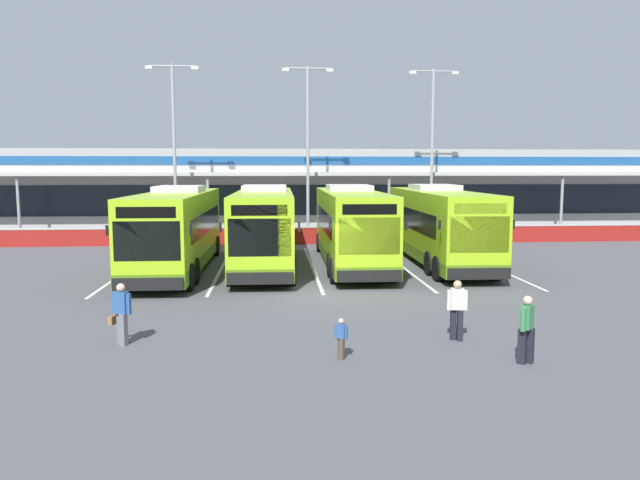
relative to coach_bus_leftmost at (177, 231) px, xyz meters
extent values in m
plane|color=#4C4C51|center=(6.10, -5.34, -1.79)|extent=(200.00, 200.00, 0.00)
cube|color=#B7B7B2|center=(6.10, 21.66, 0.96)|extent=(70.00, 10.00, 5.50)
cube|color=#19232D|center=(6.10, 16.64, 0.51)|extent=(66.00, 0.08, 2.20)
cube|color=navy|center=(6.10, 16.63, 3.36)|extent=(68.00, 0.08, 0.60)
cube|color=beige|center=(6.10, 15.16, 2.41)|extent=(67.00, 3.00, 0.24)
cube|color=gray|center=(6.10, 21.66, 3.96)|extent=(70.00, 10.00, 0.50)
cylinder|color=#999999|center=(-12.50, 13.96, 0.31)|extent=(0.20, 0.20, 4.20)
cylinder|color=#999999|center=(-0.10, 13.96, 0.31)|extent=(0.20, 0.20, 4.20)
cylinder|color=#999999|center=(12.30, 13.96, 0.31)|extent=(0.20, 0.20, 4.20)
cylinder|color=#999999|center=(24.70, 13.96, 0.31)|extent=(0.20, 0.20, 4.20)
cube|color=maroon|center=(6.10, 9.16, -1.29)|extent=(60.00, 0.36, 1.00)
cube|color=#B2B2B2|center=(6.10, 9.16, -0.74)|extent=(60.00, 0.40, 0.10)
cube|color=#9ED11E|center=(0.00, -0.04, 0.12)|extent=(2.72, 12.03, 3.19)
cube|color=#598419|center=(0.00, -0.04, -1.19)|extent=(2.74, 12.05, 0.56)
cube|color=black|center=(0.01, 0.36, 0.36)|extent=(2.71, 9.64, 0.96)
cube|color=black|center=(-0.08, -5.99, 0.26)|extent=(2.31, 0.13, 1.40)
cube|color=black|center=(-0.08, -6.00, 1.26)|extent=(2.05, 0.11, 0.40)
cube|color=silver|center=(0.01, 0.96, 1.85)|extent=(2.09, 2.83, 0.28)
cube|color=black|center=(-0.09, -6.10, -1.24)|extent=(2.45, 0.19, 0.44)
cube|color=black|center=(1.38, -5.66, 0.61)|extent=(0.08, 0.12, 0.36)
cube|color=black|center=(-1.53, -5.62, 0.61)|extent=(0.08, 0.12, 0.36)
cylinder|color=black|center=(1.26, 4.54, -1.27)|extent=(0.33, 1.04, 1.04)
cylinder|color=black|center=(-1.13, 4.58, -1.27)|extent=(0.33, 1.04, 1.04)
cylinder|color=black|center=(1.15, -3.26, -1.27)|extent=(0.33, 1.04, 1.04)
cylinder|color=black|center=(-1.24, -3.22, -1.27)|extent=(0.33, 1.04, 1.04)
cylinder|color=black|center=(1.13, -4.65, -1.27)|extent=(0.33, 1.04, 1.04)
cylinder|color=black|center=(-1.26, -4.62, -1.27)|extent=(0.33, 1.04, 1.04)
cube|color=#9ED11E|center=(3.88, 0.77, 0.12)|extent=(2.72, 12.03, 3.19)
cube|color=#598419|center=(3.88, 0.77, -1.19)|extent=(2.74, 12.05, 0.56)
cube|color=black|center=(3.89, 1.17, 0.36)|extent=(2.71, 9.64, 0.96)
cube|color=black|center=(3.80, -5.18, 0.26)|extent=(2.31, 0.13, 1.40)
cube|color=black|center=(3.80, -5.19, 1.26)|extent=(2.05, 0.11, 0.40)
cube|color=silver|center=(3.90, 1.77, 1.85)|extent=(2.09, 2.83, 0.28)
cube|color=black|center=(3.80, -5.29, -1.24)|extent=(2.45, 0.19, 0.44)
cube|color=black|center=(5.26, -4.85, 0.61)|extent=(0.08, 0.12, 0.36)
cube|color=black|center=(2.35, -4.81, 0.61)|extent=(0.08, 0.12, 0.36)
cylinder|color=black|center=(5.14, 5.36, -1.27)|extent=(0.33, 1.04, 1.04)
cylinder|color=black|center=(2.75, 5.39, -1.27)|extent=(0.33, 1.04, 1.04)
cylinder|color=black|center=(5.03, -2.44, -1.27)|extent=(0.33, 1.04, 1.04)
cylinder|color=black|center=(2.64, -2.41, -1.27)|extent=(0.33, 1.04, 1.04)
cylinder|color=black|center=(5.01, -3.84, -1.27)|extent=(0.33, 1.04, 1.04)
cylinder|color=black|center=(2.62, -3.81, -1.27)|extent=(0.33, 1.04, 1.04)
cube|color=#9ED11E|center=(7.97, 0.95, 0.12)|extent=(2.72, 12.03, 3.19)
cube|color=#598419|center=(7.97, 0.95, -1.19)|extent=(2.74, 12.05, 0.56)
cube|color=black|center=(7.97, 1.35, 0.36)|extent=(2.71, 9.64, 0.96)
cube|color=black|center=(7.88, -5.00, 0.26)|extent=(2.31, 0.13, 1.40)
cube|color=black|center=(7.88, -5.01, 1.26)|extent=(2.05, 0.11, 0.40)
cube|color=silver|center=(7.98, 1.95, 1.85)|extent=(2.09, 2.83, 0.28)
cube|color=black|center=(7.88, -5.11, -1.24)|extent=(2.45, 0.19, 0.44)
cube|color=black|center=(9.34, -4.67, 0.61)|extent=(0.08, 0.12, 0.36)
cube|color=black|center=(6.43, -4.63, 0.61)|extent=(0.08, 0.12, 0.36)
cylinder|color=black|center=(9.23, 5.53, -1.27)|extent=(0.33, 1.04, 1.04)
cylinder|color=black|center=(6.84, 5.56, -1.27)|extent=(0.33, 1.04, 1.04)
cylinder|color=black|center=(9.12, -2.27, -1.27)|extent=(0.33, 1.04, 1.04)
cylinder|color=black|center=(6.73, -2.24, -1.27)|extent=(0.33, 1.04, 1.04)
cylinder|color=black|center=(9.10, -3.67, -1.27)|extent=(0.33, 1.04, 1.04)
cylinder|color=black|center=(6.71, -3.64, -1.27)|extent=(0.33, 1.04, 1.04)
cube|color=#9ED11E|center=(12.25, 1.11, 0.12)|extent=(2.72, 12.03, 3.19)
cube|color=#598419|center=(12.25, 1.11, -1.19)|extent=(2.74, 12.05, 0.56)
cube|color=black|center=(12.26, 1.51, 0.36)|extent=(2.71, 9.64, 0.96)
cube|color=black|center=(12.17, -4.84, 0.26)|extent=(2.31, 0.13, 1.40)
cube|color=black|center=(12.17, -4.85, 1.26)|extent=(2.05, 0.11, 0.40)
cube|color=silver|center=(12.26, 2.11, 1.85)|extent=(2.09, 2.83, 0.28)
cube|color=black|center=(12.17, -4.95, -1.24)|extent=(2.45, 0.19, 0.44)
cube|color=black|center=(13.63, -4.51, 0.61)|extent=(0.08, 0.12, 0.36)
cube|color=black|center=(10.72, -4.47, 0.61)|extent=(0.08, 0.12, 0.36)
cylinder|color=black|center=(13.51, 5.69, -1.27)|extent=(0.33, 1.04, 1.04)
cylinder|color=black|center=(11.12, 5.72, -1.27)|extent=(0.33, 1.04, 1.04)
cylinder|color=black|center=(13.40, -2.11, -1.27)|extent=(0.33, 1.04, 1.04)
cylinder|color=black|center=(11.01, -2.08, -1.27)|extent=(0.33, 1.04, 1.04)
cylinder|color=black|center=(13.38, -3.51, -1.27)|extent=(0.33, 1.04, 1.04)
cylinder|color=black|center=(10.99, -3.48, -1.27)|extent=(0.33, 1.04, 1.04)
cube|color=silver|center=(-2.30, 0.66, -1.78)|extent=(0.14, 13.00, 0.01)
cube|color=silver|center=(1.90, 0.66, -1.78)|extent=(0.14, 13.00, 0.01)
cube|color=silver|center=(6.10, 0.66, -1.78)|extent=(0.14, 13.00, 0.01)
cube|color=silver|center=(10.30, 0.66, -1.78)|extent=(0.14, 13.00, 0.01)
cube|color=silver|center=(14.50, 0.66, -1.78)|extent=(0.14, 13.00, 0.01)
cube|color=slate|center=(0.31, -11.48, -1.37)|extent=(0.19, 0.22, 0.84)
cube|color=slate|center=(0.42, -11.65, -1.37)|extent=(0.19, 0.22, 0.84)
cube|color=#2D5693|center=(0.37, -11.57, -0.67)|extent=(0.40, 0.33, 0.56)
cube|color=#2D5693|center=(0.16, -11.49, -0.69)|extent=(0.12, 0.13, 0.54)
cube|color=#2D5693|center=(0.57, -11.65, -0.69)|extent=(0.12, 0.13, 0.54)
sphere|color=#DBB293|center=(0.37, -11.57, -0.28)|extent=(0.22, 0.22, 0.22)
cube|color=olive|center=(0.10, -11.45, -1.16)|extent=(0.21, 0.30, 0.22)
cylinder|color=olive|center=(0.10, -11.45, -0.98)|extent=(0.02, 0.02, 0.16)
cube|color=#4C4238|center=(5.88, -13.15, -1.53)|extent=(0.13, 0.14, 0.52)
cube|color=#4C4238|center=(5.92, -13.26, -1.53)|extent=(0.13, 0.14, 0.52)
cube|color=#2D5693|center=(5.90, -13.20, -1.09)|extent=(0.25, 0.23, 0.35)
cube|color=#2D5693|center=(5.78, -13.13, -1.11)|extent=(0.08, 0.08, 0.33)
cube|color=#2D5693|center=(6.01, -13.28, -1.11)|extent=(0.08, 0.08, 0.33)
sphere|color=#DBB293|center=(5.90, -13.20, -0.85)|extent=(0.14, 0.14, 0.14)
cube|color=black|center=(10.09, -13.88, -1.37)|extent=(0.23, 0.23, 0.84)
cube|color=black|center=(10.28, -13.84, -1.37)|extent=(0.23, 0.23, 0.84)
cube|color=#387F4C|center=(10.19, -13.86, -0.67)|extent=(0.39, 0.40, 0.56)
cube|color=#387F4C|center=(10.04, -14.02, -0.69)|extent=(0.13, 0.13, 0.54)
cube|color=#387F4C|center=(10.34, -13.70, -0.69)|extent=(0.13, 0.13, 0.54)
sphere|color=#DBB293|center=(10.19, -13.86, -0.28)|extent=(0.22, 0.22, 0.22)
cube|color=black|center=(9.08, -11.77, -1.37)|extent=(0.16, 0.20, 0.84)
cube|color=black|center=(9.22, -11.90, -1.37)|extent=(0.16, 0.20, 0.84)
cube|color=silver|center=(9.15, -11.83, -0.67)|extent=(0.37, 0.26, 0.56)
cube|color=silver|center=(8.93, -11.81, -0.69)|extent=(0.10, 0.11, 0.54)
cube|color=silver|center=(9.37, -11.86, -0.69)|extent=(0.10, 0.11, 0.54)
sphere|color=tan|center=(9.15, -11.83, -0.28)|extent=(0.22, 0.22, 0.22)
cylinder|color=#9E9EA3|center=(-1.84, 11.45, 3.71)|extent=(0.20, 0.20, 11.00)
cylinder|color=#9E9EA3|center=(-1.84, 11.45, 9.06)|extent=(2.80, 0.10, 0.10)
cube|color=silver|center=(-3.24, 11.45, 8.96)|extent=(0.44, 0.28, 0.20)
cube|color=silver|center=(-0.44, 11.45, 8.96)|extent=(0.44, 0.28, 0.20)
cylinder|color=#9E9EA3|center=(6.55, 11.68, 3.71)|extent=(0.20, 0.20, 11.00)
cylinder|color=#9E9EA3|center=(6.55, 11.68, 9.06)|extent=(2.80, 0.10, 0.10)
cube|color=silver|center=(5.15, 11.68, 8.96)|extent=(0.44, 0.28, 0.20)
cube|color=silver|center=(7.95, 11.68, 8.96)|extent=(0.44, 0.28, 0.20)
cylinder|color=#9E9EA3|center=(14.78, 12.14, 3.71)|extent=(0.20, 0.20, 11.00)
cylinder|color=#9E9EA3|center=(14.78, 12.14, 9.06)|extent=(2.80, 0.10, 0.10)
cube|color=silver|center=(13.38, 12.14, 8.96)|extent=(0.44, 0.28, 0.20)
cube|color=silver|center=(16.18, 12.14, 8.96)|extent=(0.44, 0.28, 0.20)
camera|label=1|loc=(4.31, -27.12, 2.76)|focal=33.71mm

